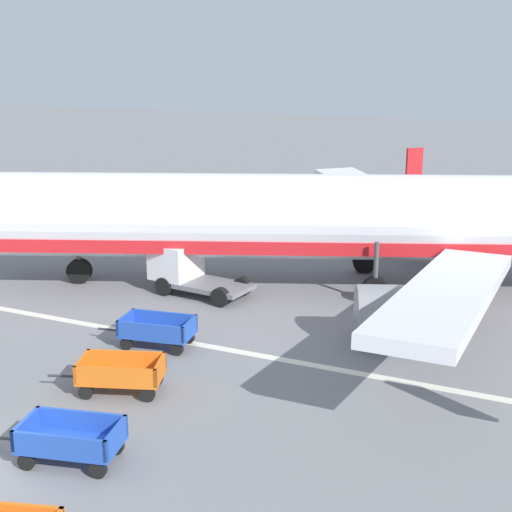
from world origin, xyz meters
TOP-DOWN VIEW (x-y plane):
  - apron_stripe at (0.00, 9.41)m, footprint 120.00×0.36m
  - airplane at (2.81, 17.99)m, footprint 36.07×29.43m
  - baggage_cart_third_in_row at (1.47, 1.28)m, footprint 3.62×1.94m
  - baggage_cart_fourth_in_row at (0.31, 5.11)m, footprint 3.59×2.15m
  - baggage_cart_far_end at (-0.63, 8.66)m, footprint 3.62×1.79m
  - service_truck_beside_carts at (-2.86, 14.48)m, footprint 4.55×2.40m

SIDE VIEW (x-z plane):
  - apron_stripe at x=0.00m, z-range 0.00..0.01m
  - baggage_cart_third_in_row at x=1.47m, z-range 0.07..1.14m
  - baggage_cart_fourth_in_row at x=0.31m, z-range 0.07..1.14m
  - baggage_cart_far_end at x=-0.63m, z-range 0.07..1.14m
  - service_truck_beside_carts at x=-2.86m, z-range 0.05..2.15m
  - airplane at x=2.81m, z-range -2.62..8.72m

